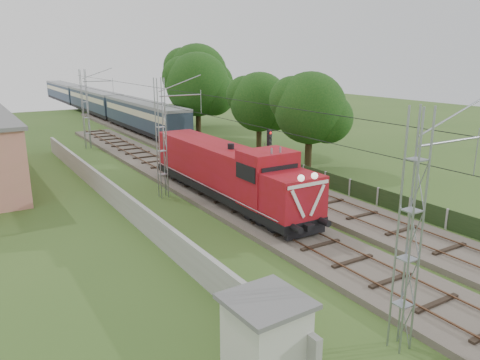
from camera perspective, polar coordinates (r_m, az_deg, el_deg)
ground at (r=24.17m, az=8.72°, el=-8.07°), size 140.00×140.00×0.00m
track_main at (r=29.41m, az=-0.09°, el=-3.25°), size 4.20×70.00×0.45m
track_side at (r=42.70m, az=-3.51°, el=2.53°), size 4.20×80.00×0.45m
catenary at (r=31.53m, az=-9.49°, el=5.04°), size 3.31×70.00×8.00m
boundary_wall at (r=31.15m, az=-15.27°, el=-1.66°), size 0.25×40.00×1.50m
fence at (r=31.32m, az=16.45°, el=-1.94°), size 0.12×32.00×1.20m
locomotive at (r=30.07m, az=-1.55°, el=1.08°), size 2.87×16.38×4.16m
coach_rake at (r=78.61m, az=-17.30°, el=9.28°), size 2.92×65.01×3.37m
signal_post at (r=31.50m, az=3.52°, el=3.61°), size 0.49×0.40×4.64m
relay_hut at (r=14.94m, az=3.19°, el=-18.27°), size 2.43×2.43×2.41m
tree_a at (r=39.57m, az=8.62°, el=8.57°), size 6.27×5.97×8.13m
tree_b at (r=46.23m, az=2.46°, el=9.41°), size 6.05×5.76×7.84m
tree_c at (r=54.03m, az=-5.10°, el=11.45°), size 7.52×7.17×9.75m
tree_d at (r=63.71m, az=-5.16°, el=12.62°), size 8.39×7.99×10.88m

